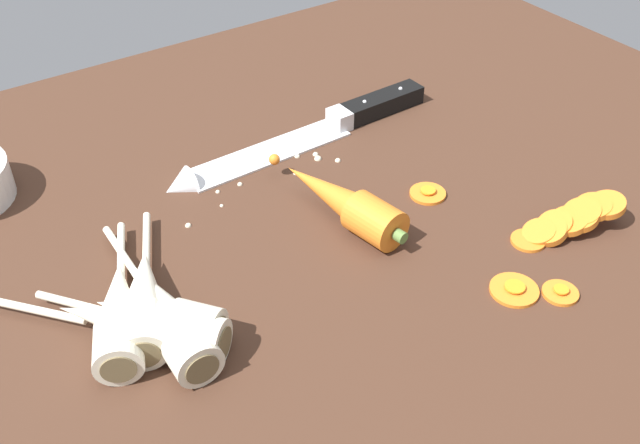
% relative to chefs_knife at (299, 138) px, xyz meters
% --- Properties ---
extents(ground_plane, '(1.20, 0.90, 0.04)m').
position_rel_chefs_knife_xyz_m(ground_plane, '(-0.07, -0.13, -0.03)').
color(ground_plane, '#42281C').
extents(chefs_knife, '(0.35, 0.05, 0.04)m').
position_rel_chefs_knife_xyz_m(chefs_knife, '(0.00, 0.00, 0.00)').
color(chefs_knife, silver).
rests_on(chefs_knife, ground_plane).
extents(whole_carrot, '(0.06, 0.19, 0.04)m').
position_rel_chefs_knife_xyz_m(whole_carrot, '(-0.04, -0.14, 0.01)').
color(whole_carrot, orange).
rests_on(whole_carrot, ground_plane).
extents(parsnip_front, '(0.10, 0.19, 0.04)m').
position_rel_chefs_knife_xyz_m(parsnip_front, '(-0.28, -0.16, 0.01)').
color(parsnip_front, silver).
rests_on(parsnip_front, ground_plane).
extents(parsnip_mid_left, '(0.12, 0.15, 0.04)m').
position_rel_chefs_knife_xyz_m(parsnip_mid_left, '(-0.26, -0.18, 0.01)').
color(parsnip_mid_left, silver).
rests_on(parsnip_mid_left, ground_plane).
extents(parsnip_mid_right, '(0.10, 0.18, 0.04)m').
position_rel_chefs_knife_xyz_m(parsnip_mid_right, '(-0.26, -0.16, 0.01)').
color(parsnip_mid_right, silver).
rests_on(parsnip_mid_right, ground_plane).
extents(parsnip_back, '(0.04, 0.22, 0.04)m').
position_rel_chefs_knife_xyz_m(parsnip_back, '(-0.25, -0.18, 0.01)').
color(parsnip_back, silver).
rests_on(parsnip_back, ground_plane).
extents(parsnip_outer, '(0.16, 0.19, 0.04)m').
position_rel_chefs_knife_xyz_m(parsnip_outer, '(-0.28, -0.18, 0.01)').
color(parsnip_outer, silver).
rests_on(parsnip_outer, ground_plane).
extents(carrot_slice_stack, '(0.12, 0.06, 0.04)m').
position_rel_chefs_knife_xyz_m(carrot_slice_stack, '(0.13, -0.28, 0.01)').
color(carrot_slice_stack, orange).
rests_on(carrot_slice_stack, ground_plane).
extents(carrot_slice_stray_near, '(0.04, 0.04, 0.01)m').
position_rel_chefs_knife_xyz_m(carrot_slice_stray_near, '(0.02, -0.32, -0.00)').
color(carrot_slice_stray_near, orange).
rests_on(carrot_slice_stray_near, ground_plane).
extents(carrot_slice_stray_mid, '(0.04, 0.04, 0.01)m').
position_rel_chefs_knife_xyz_m(carrot_slice_stray_mid, '(0.05, -0.16, -0.00)').
color(carrot_slice_stray_mid, orange).
rests_on(carrot_slice_stray_mid, ground_plane).
extents(carrot_slice_stray_far, '(0.03, 0.03, 0.01)m').
position_rel_chefs_knife_xyz_m(carrot_slice_stray_far, '(0.05, -0.34, -0.00)').
color(carrot_slice_stray_far, orange).
rests_on(carrot_slice_stray_far, ground_plane).
extents(mince_crumbs, '(0.20, 0.06, 0.01)m').
position_rel_chefs_knife_xyz_m(mince_crumbs, '(-0.04, -0.04, -0.00)').
color(mince_crumbs, beige).
rests_on(mince_crumbs, ground_plane).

